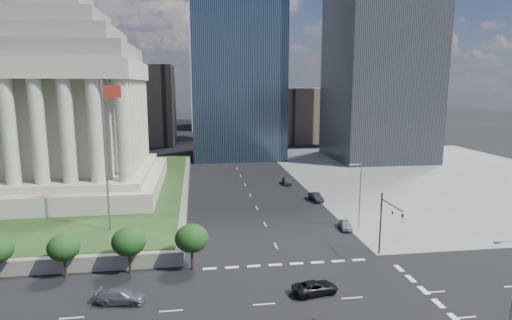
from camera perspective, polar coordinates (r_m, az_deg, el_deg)
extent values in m
plane|color=black|center=(135.35, -3.62, 0.96)|extent=(500.00, 500.00, 0.00)
cube|color=slate|center=(110.96, 22.59, -1.80)|extent=(68.00, 90.00, 0.03)
cube|color=#6A635B|center=(92.51, -29.97, -4.05)|extent=(66.00, 70.00, 1.80)
cube|color=#213716|center=(92.31, -30.02, -3.48)|extent=(64.00, 68.00, 0.10)
cylinder|color=slate|center=(59.22, -19.41, 0.38)|extent=(0.24, 0.24, 20.00)
cube|color=maroon|center=(58.26, -18.73, 8.68)|extent=(2.40, 0.05, 1.60)
cube|color=black|center=(129.17, -2.68, 13.89)|extent=(26.00, 26.00, 60.00)
cube|color=brown|center=(169.03, 6.48, 6.13)|extent=(20.00, 30.00, 20.00)
cube|color=brown|center=(164.64, -15.06, 7.14)|extent=(24.00, 30.00, 28.00)
cylinder|color=black|center=(56.50, 16.27, -8.15)|extent=(0.18, 0.18, 8.00)
cylinder|color=black|center=(53.21, 17.65, -5.75)|extent=(0.14, 5.50, 0.14)
cube|color=black|center=(51.08, 18.93, -7.41)|extent=(0.30, 0.30, 1.10)
cylinder|color=slate|center=(37.35, 30.61, -9.22)|extent=(1.80, 0.12, 0.12)
cube|color=slate|center=(36.84, 29.49, -9.54)|extent=(0.50, 0.22, 0.14)
cylinder|color=slate|center=(64.98, 13.69, -4.74)|extent=(0.16, 0.16, 10.00)
cylinder|color=slate|center=(63.62, 13.11, -0.60)|extent=(1.80, 0.12, 0.12)
cube|color=slate|center=(63.32, 12.35, -0.71)|extent=(0.50, 0.22, 0.14)
imported|color=black|center=(46.22, 7.91, -16.49)|extent=(5.07, 2.98, 1.32)
imported|color=#4F5056|center=(46.07, -17.50, -16.94)|extent=(2.61, 5.01, 1.39)
imported|color=#919399|center=(65.65, 11.84, -8.45)|extent=(2.13, 4.16, 1.35)
imported|color=black|center=(80.14, 7.99, -4.92)|extent=(4.51, 1.92, 1.45)
imported|color=#4D5054|center=(92.58, 4.14, -2.79)|extent=(2.05, 4.58, 1.53)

